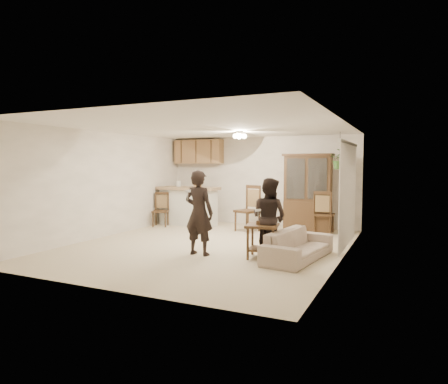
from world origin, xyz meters
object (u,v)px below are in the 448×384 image
at_px(child, 269,221).
at_px(chair_hutch_right, 324,221).
at_px(adult, 199,208).
at_px(side_table, 262,241).
at_px(sofa, 298,240).
at_px(china_hutch, 308,193).
at_px(chair_hutch_left, 247,218).
at_px(chair_bar, 161,217).

distance_m(child, chair_hutch_right, 3.09).
relative_size(adult, side_table, 2.59).
xyz_separation_m(sofa, china_hutch, (-0.55, 3.11, 0.62)).
bearing_deg(china_hutch, child, -91.70).
relative_size(chair_hutch_left, chair_hutch_right, 1.11).
bearing_deg(chair_hutch_right, adult, 64.43).
bearing_deg(sofa, adult, 111.35).
distance_m(adult, chair_bar, 3.80).
bearing_deg(side_table, chair_bar, 148.16).
bearing_deg(china_hutch, adult, -111.24).
height_order(china_hutch, chair_hutch_left, china_hutch).
bearing_deg(china_hutch, chair_hutch_left, -156.62).
bearing_deg(sofa, side_table, 112.49).
bearing_deg(adult, chair_hutch_left, -83.86).
relative_size(china_hutch, chair_bar, 2.11).
bearing_deg(adult, child, -158.17).
height_order(child, chair_hutch_left, child).
bearing_deg(child, sofa, -163.30).
xyz_separation_m(child, china_hutch, (0.01, 3.11, 0.31)).
xyz_separation_m(china_hutch, chair_hutch_left, (-1.41, -0.65, -0.65)).
xyz_separation_m(side_table, chair_hutch_right, (0.51, 3.20, -0.02)).
height_order(side_table, chair_hutch_right, chair_hutch_right).
distance_m(china_hutch, chair_bar, 4.08).
height_order(china_hutch, chair_hutch_right, china_hutch).
bearing_deg(chair_bar, sofa, -47.30).
relative_size(sofa, chair_bar, 1.98).
distance_m(chair_hutch_left, chair_hutch_right, 1.92).
bearing_deg(chair_hutch_left, chair_bar, -154.33).
distance_m(adult, chair_hutch_left, 2.94).
bearing_deg(chair_bar, adult, -65.80).
bearing_deg(adult, side_table, -164.09).
relative_size(china_hutch, side_table, 2.87).
bearing_deg(sofa, chair_bar, 71.68).
relative_size(chair_bar, chair_hutch_right, 0.89).
distance_m(sofa, china_hutch, 3.22).
bearing_deg(china_hutch, side_table, -92.98).
bearing_deg(chair_hutch_right, chair_hutch_left, 18.07).
xyz_separation_m(adult, chair_bar, (-2.65, 2.65, -0.63)).
height_order(sofa, child, child).
height_order(adult, chair_hutch_left, adult).
distance_m(child, china_hutch, 3.13).
distance_m(sofa, side_table, 0.65).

